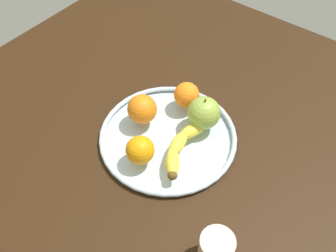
{
  "coord_description": "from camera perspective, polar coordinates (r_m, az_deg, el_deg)",
  "views": [
    {
      "loc": [
        42.65,
        32.67,
        69.91
      ],
      "look_at": [
        0.0,
        0.0,
        4.8
      ],
      "focal_mm": 38.91,
      "sensor_mm": 36.0,
      "label": 1
    }
  ],
  "objects": [
    {
      "name": "ambient_mug",
      "position": [
        0.71,
        7.37,
        -18.83
      ],
      "size": [
        9.92,
        6.45,
        8.03
      ],
      "color": "beige",
      "rests_on": "ground_plane"
    },
    {
      "name": "orange_front_left",
      "position": [
        0.91,
        2.93,
        4.89
      ],
      "size": [
        6.43,
        6.43,
        6.43
      ],
      "primitive_type": "sphere",
      "color": "orange",
      "rests_on": "fruit_bowl"
    },
    {
      "name": "apple",
      "position": [
        0.86,
        5.64,
        2.04
      ],
      "size": [
        7.91,
        7.91,
        8.71
      ],
      "color": "#8FAD40",
      "rests_on": "fruit_bowl"
    },
    {
      "name": "orange_front_right",
      "position": [
        0.87,
        -3.96,
        2.76
      ],
      "size": [
        7.2,
        7.2,
        7.2
      ],
      "primitive_type": "sphere",
      "color": "orange",
      "rests_on": "fruit_bowl"
    },
    {
      "name": "orange_back_left",
      "position": [
        0.8,
        -4.4,
        -3.77
      ],
      "size": [
        6.47,
        6.47,
        6.47
      ],
      "primitive_type": "sphere",
      "color": "orange",
      "rests_on": "fruit_bowl"
    },
    {
      "name": "banana",
      "position": [
        0.83,
        2.05,
        -3.17
      ],
      "size": [
        18.32,
        7.8,
        3.08
      ],
      "rotation": [
        0.0,
        0.0,
        0.16
      ],
      "color": "yellow",
      "rests_on": "fruit_bowl"
    },
    {
      "name": "ground_plane",
      "position": [
        0.9,
        0.0,
        -2.76
      ],
      "size": [
        123.75,
        123.75,
        4.0
      ],
      "primitive_type": "cube",
      "color": "black"
    },
    {
      "name": "fruit_bowl",
      "position": [
        0.87,
        0.0,
        -1.62
      ],
      "size": [
        32.98,
        32.98,
        1.8
      ],
      "color": "silver",
      "rests_on": "ground_plane"
    }
  ]
}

